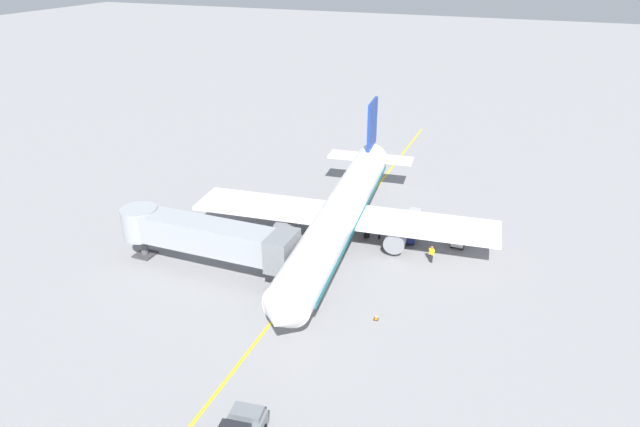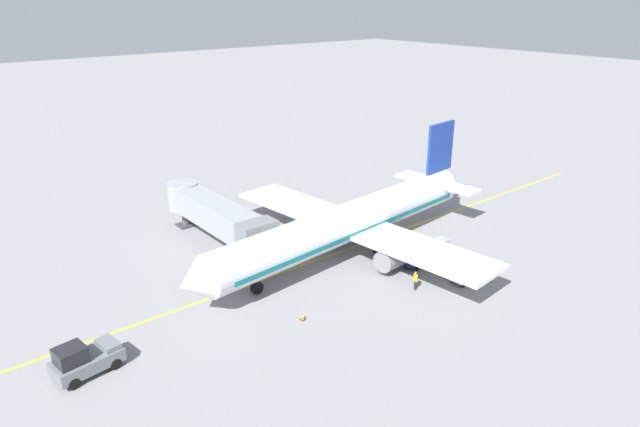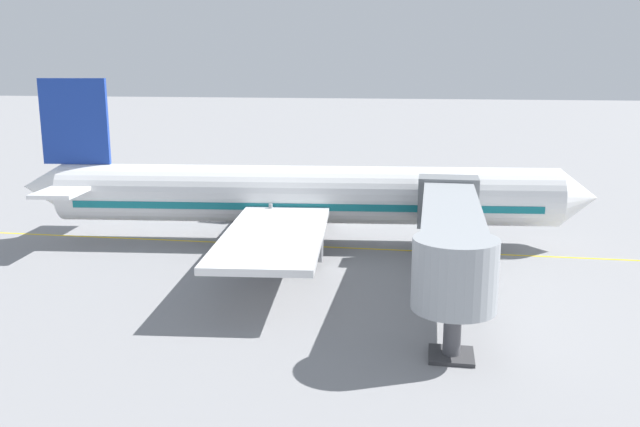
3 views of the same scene
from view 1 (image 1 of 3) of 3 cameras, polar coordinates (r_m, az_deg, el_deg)
The scene contains 11 objects.
ground_plane at distance 56.30m, azimuth 1.69°, elevation -2.57°, with size 400.00×400.00×0.00m, color gray.
gate_lead_in_line at distance 56.30m, azimuth 1.69°, elevation -2.57°, with size 0.24×80.00×0.01m, color gold.
parked_airliner at distance 54.18m, azimuth 2.15°, elevation 0.01°, with size 30.37×37.35×10.63m.
jet_bridge at distance 50.50m, azimuth -11.63°, elevation -2.22°, with size 17.15×3.50×4.98m.
baggage_tug_lead at distance 56.49m, azimuth 13.95°, elevation -2.47°, with size 1.29×2.51×1.62m.
baggage_tug_trailing at distance 56.26m, azimuth 8.94°, elevation -2.10°, with size 1.88×2.74×1.62m.
baggage_cart_front at distance 56.98m, azimuth 9.09°, elevation -1.47°, with size 1.61×2.97×1.58m.
baggage_cart_second_in_train at distance 59.34m, azimuth 9.46°, elevation -0.35°, with size 1.61×2.97×1.58m.
ground_crew_wing_walker at distance 56.14m, azimuth 6.08°, elevation -1.71°, with size 0.31×0.73×1.69m.
ground_crew_loader at distance 52.79m, azimuth 11.29°, elevation -3.99°, with size 0.68×0.43×1.69m.
safety_cone_nose_left at distance 44.89m, azimuth 5.73°, elevation -10.41°, with size 0.36×0.36×0.59m.
Camera 1 is at (-16.68, 46.72, 26.63)m, focal length 31.43 mm.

